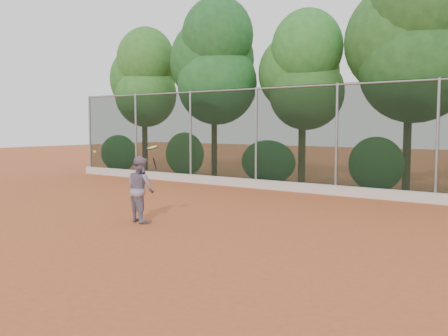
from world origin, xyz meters
The scene contains 7 objects.
ground centered at (0.00, 0.00, 0.00)m, with size 80.00×80.00×0.00m, color #AD5028.
concrete_curb centered at (0.00, 6.82, 0.15)m, with size 24.00×0.20×0.30m, color beige.
tennis_player centered at (-1.69, 0.12, 0.74)m, with size 0.72×0.56×1.49m, color gray.
chainlink_fence centered at (0.00, 7.00, 1.86)m, with size 24.09×0.09×3.50m.
foliage_backdrop centered at (-0.55, 8.98, 4.40)m, with size 23.70×3.63×7.55m.
tennis_racket centered at (-1.20, 0.02, 1.67)m, with size 0.29×0.29×0.53m.
tennis_ball_in_flight centered at (-3.97, 0.70, 1.49)m, with size 0.07×0.07×0.07m.
Camera 1 is at (6.43, -7.77, 2.18)m, focal length 40.00 mm.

